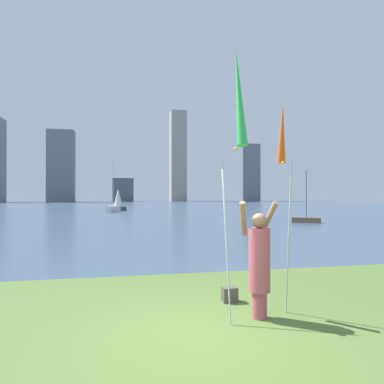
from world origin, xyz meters
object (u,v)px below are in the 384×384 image
at_px(kite_flag_left, 238,101).
at_px(sailboat_2, 113,208).
at_px(person, 259,260).
at_px(kite_flag_right, 282,139).
at_px(bag, 230,294).
at_px(sailboat_5, 118,200).
at_px(sailboat_3, 306,219).

height_order(kite_flag_left, sailboat_2, sailboat_2).
bearing_deg(person, kite_flag_right, 37.66).
bearing_deg(bag, kite_flag_right, -39.25).
distance_m(kite_flag_left, sailboat_5, 39.44).
distance_m(bag, sailboat_5, 37.90).
distance_m(kite_flag_left, sailboat_3, 21.65).
distance_m(person, kite_flag_right, 2.18).
height_order(kite_flag_right, sailboat_5, sailboat_5).
height_order(kite_flag_right, bag, kite_flag_right).
xyz_separation_m(kite_flag_left, bag, (0.35, 1.51, -3.31)).
bearing_deg(kite_flag_right, kite_flag_left, -142.28).
bearing_deg(bag, person, -76.75).
bearing_deg(person, kite_flag_left, -123.58).
relative_size(kite_flag_left, kite_flag_right, 1.17).
relative_size(kite_flag_right, sailboat_2, 0.62).
relative_size(person, kite_flag_right, 0.53).
distance_m(kite_flag_right, sailboat_5, 38.63).
xyz_separation_m(kite_flag_right, bag, (-0.78, 0.64, -2.91)).
distance_m(sailboat_3, sailboat_5, 25.19).
xyz_separation_m(kite_flag_left, sailboat_5, (-2.13, 39.32, -2.19)).
distance_m(kite_flag_right, sailboat_2, 35.17).
distance_m(kite_flag_right, sailboat_3, 20.27).
xyz_separation_m(kite_flag_left, sailboat_2, (-2.64, 35.74, -3.03)).
distance_m(kite_flag_left, bag, 3.65).
bearing_deg(person, sailboat_3, 68.70).
height_order(kite_flag_right, sailboat_2, sailboat_2).
xyz_separation_m(bag, sailboat_3, (11.07, 16.59, 0.09)).
bearing_deg(bag, sailboat_5, 93.75).
xyz_separation_m(kite_flag_right, sailboat_2, (-3.77, 34.86, -2.64)).
bearing_deg(sailboat_3, kite_flag_left, -122.24).
bearing_deg(sailboat_5, kite_flag_right, -85.15).
xyz_separation_m(bag, sailboat_2, (-2.99, 34.22, 0.27)).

